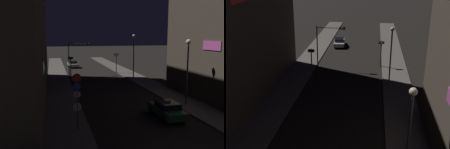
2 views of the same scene
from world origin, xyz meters
The scene contains 10 objects.
sidewalk_left centered at (-6.30, 32.86, 0.07)m, with size 3.38×69.72×0.13m, color #5B5651.
sidewalk_right centered at (6.30, 32.86, 0.07)m, with size 3.38×69.72×0.13m, color #5B5651.
taxi centered at (2.27, 9.50, 0.74)m, with size 1.83×4.45×1.62m.
far_car centered at (-2.76, 45.43, 0.73)m, with size 2.21×4.60×1.42m.
traffic_light_overhead centered at (-2.97, 33.84, 4.17)m, with size 3.93×0.41×5.85m.
traffic_light_left_kerb centered at (-4.36, 30.00, 2.67)m, with size 0.80×0.42×3.72m.
traffic_light_right_kerb centered at (4.36, 34.99, 2.70)m, with size 0.80×0.41×3.77m.
sign_pole_left centered at (-5.52, 8.17, 2.58)m, with size 0.64×0.10×4.20m.
street_lamp_near_block centered at (5.74, 12.34, 4.65)m, with size 0.51×0.51×6.54m.
street_lamp_far_block centered at (5.26, 27.62, 4.71)m, with size 0.46×0.46×7.03m.
Camera 1 is at (-7.20, -9.65, 7.06)m, focal length 40.18 mm.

